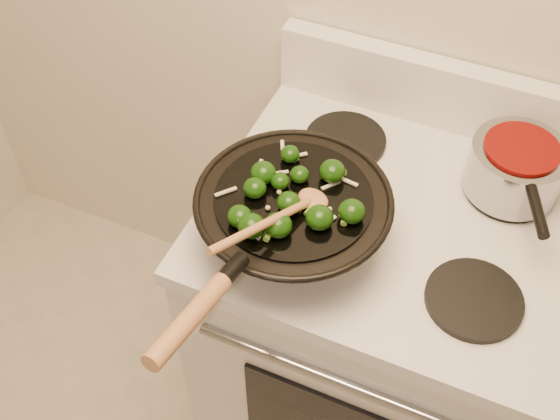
% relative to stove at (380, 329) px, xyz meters
% --- Properties ---
extents(stove, '(0.78, 0.67, 1.08)m').
position_rel_stove_xyz_m(stove, '(0.00, 0.00, 0.00)').
color(stove, white).
rests_on(stove, ground).
extents(wok, '(0.37, 0.62, 0.19)m').
position_rel_stove_xyz_m(wok, '(-0.18, -0.16, 0.53)').
color(wok, black).
rests_on(wok, stove).
extents(stirfry, '(0.27, 0.26, 0.04)m').
position_rel_stove_xyz_m(stirfry, '(-0.18, -0.17, 0.59)').
color(stirfry, '#113508').
rests_on(stirfry, wok).
extents(wooden_spoon, '(0.13, 0.27, 0.09)m').
position_rel_stove_xyz_m(wooden_spoon, '(-0.17, -0.22, 0.61)').
color(wooden_spoon, '#AB7143').
rests_on(wooden_spoon, wok).
extents(saucepan, '(0.19, 0.30, 0.11)m').
position_rel_stove_xyz_m(saucepan, '(0.18, 0.15, 0.52)').
color(saucepan, '#95979D').
rests_on(saucepan, stove).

